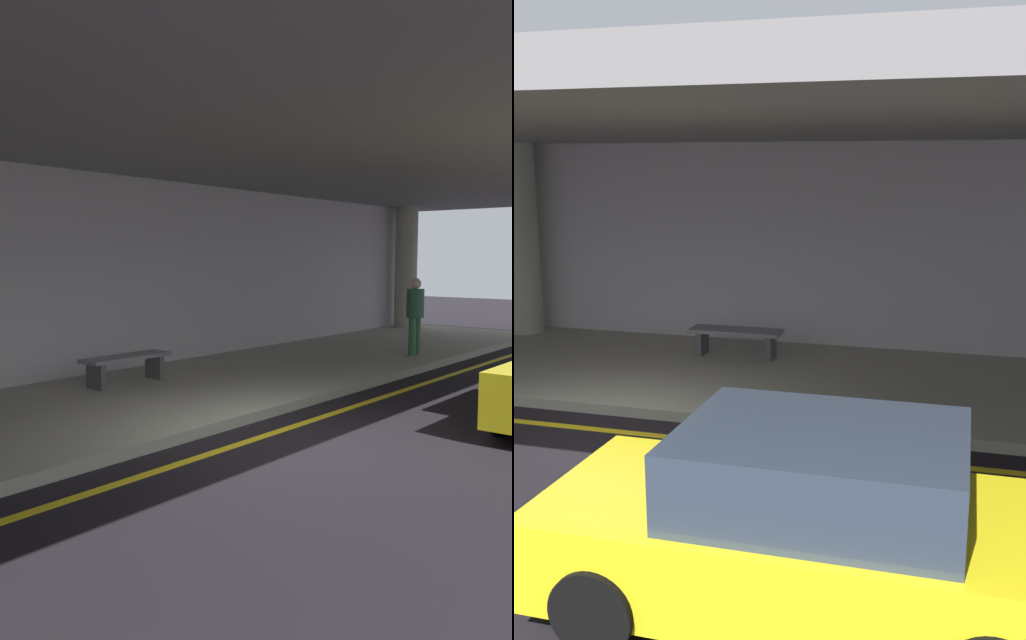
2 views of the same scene
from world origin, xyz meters
The scene contains 8 objects.
ground_plane centered at (0.00, 0.00, 0.00)m, with size 60.00×60.00×0.00m, color black.
sidewalk centered at (0.00, 3.10, 0.07)m, with size 26.00×4.20×0.15m, color #A19F8C.
lane_stripe_yellow centered at (0.00, 0.46, 0.00)m, with size 26.00×0.14×0.01m, color yellow.
support_column_right_mid centered at (12.00, 4.70, 1.97)m, with size 0.67×0.67×3.65m, color #A09F8B.
ceiling_overhang centered at (0.00, 2.60, 3.95)m, with size 28.00×13.20×0.30m, color gray.
terminal_back_wall centered at (0.00, 5.35, 1.90)m, with size 26.00×0.30×3.80m, color #BCB4BA.
traveler_with_luggage centered at (6.78, 1.79, 1.11)m, with size 0.38×0.38×1.68m.
bench_metal centered at (0.60, 3.97, 0.50)m, with size 1.60×0.50×0.48m.
Camera 1 is at (-6.36, -4.72, 2.26)m, focal length 36.85 mm.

